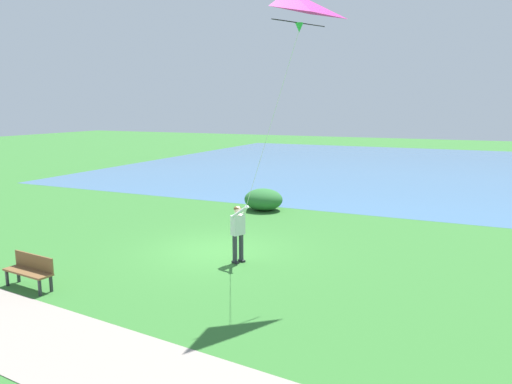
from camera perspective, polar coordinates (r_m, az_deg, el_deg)
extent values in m
plane|color=#33702D|center=(15.77, -4.69, -6.99)|extent=(120.00, 120.00, 0.00)
cube|color=teal|center=(38.79, 19.26, 2.71)|extent=(36.00, 44.00, 0.01)
cube|color=gray|center=(9.39, -15.41, -19.78)|extent=(5.70, 32.08, 0.02)
cube|color=#232328|center=(14.68, -1.72, -8.16)|extent=(0.20, 0.26, 0.06)
cylinder|color=#383842|center=(14.56, -1.78, -6.57)|extent=(0.14, 0.14, 0.82)
cube|color=#232328|center=(14.54, -2.47, -8.34)|extent=(0.20, 0.26, 0.06)
cylinder|color=#383842|center=(14.42, -2.53, -6.74)|extent=(0.14, 0.14, 0.82)
cube|color=white|center=(14.31, -2.17, -3.93)|extent=(0.46, 0.37, 0.60)
sphere|color=beige|center=(14.20, -2.18, -2.13)|extent=(0.22, 0.22, 0.22)
ellipsoid|color=#4C3319|center=(14.20, -2.22, -1.97)|extent=(0.30, 0.30, 0.13)
cylinder|color=white|center=(14.09, -1.35, -2.27)|extent=(0.51, 0.40, 0.43)
cylinder|color=white|center=(13.98, -1.92, -2.37)|extent=(0.12, 0.56, 0.43)
sphere|color=beige|center=(13.88, -1.23, -1.90)|extent=(0.10, 0.10, 0.10)
pyramid|color=#E02D9E|center=(12.52, 3.89, 20.59)|extent=(1.99, 1.55, 0.68)
cone|color=green|center=(12.17, 5.16, 18.87)|extent=(0.27, 0.27, 0.22)
cylinder|color=black|center=(12.18, 5.17, 19.39)|extent=(1.55, 0.81, 0.02)
cylinder|color=silver|center=(12.79, 1.67, 7.69)|extent=(0.92, 1.89, 4.71)
cube|color=brown|center=(13.77, -25.48, -8.58)|extent=(0.59, 1.54, 0.05)
cube|color=brown|center=(13.80, -24.90, -7.51)|extent=(0.19, 1.50, 0.40)
cube|color=#2D2D33|center=(13.23, -24.31, -10.28)|extent=(0.07, 0.07, 0.45)
cube|color=#2D2D33|center=(13.40, -23.19, -9.94)|extent=(0.07, 0.07, 0.45)
cube|color=#2D2D33|center=(14.30, -27.48, -9.02)|extent=(0.07, 0.07, 0.45)
cube|color=#2D2D33|center=(14.46, -26.40, -8.72)|extent=(0.07, 0.07, 0.45)
ellipsoid|color=#2D7033|center=(21.67, 0.89, -0.89)|extent=(1.56, 1.76, 0.98)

